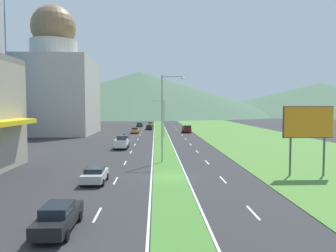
% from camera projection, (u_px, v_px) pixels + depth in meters
% --- Properties ---
extents(ground_plane, '(600.00, 600.00, 0.00)m').
position_uv_depth(ground_plane, '(169.00, 177.00, 31.21)').
color(ground_plane, '#2D2D30').
extents(grass_median, '(3.20, 240.00, 0.06)m').
position_uv_depth(grass_median, '(160.00, 130.00, 91.04)').
color(grass_median, '#477F33').
rests_on(grass_median, ground_plane).
extents(grass_verge_right, '(24.00, 240.00, 0.06)m').
position_uv_depth(grass_verge_right, '(231.00, 130.00, 91.85)').
color(grass_verge_right, '#518438').
rests_on(grass_verge_right, ground_plane).
extents(lane_dash_left_1, '(0.16, 2.80, 0.01)m').
position_uv_depth(lane_dash_left_1, '(97.00, 215.00, 20.35)').
color(lane_dash_left_1, silver).
rests_on(lane_dash_left_1, ground_plane).
extents(lane_dash_left_2, '(0.16, 2.80, 0.01)m').
position_uv_depth(lane_dash_left_2, '(116.00, 181.00, 29.65)').
color(lane_dash_left_2, silver).
rests_on(lane_dash_left_2, ground_plane).
extents(lane_dash_left_3, '(0.16, 2.80, 0.01)m').
position_uv_depth(lane_dash_left_3, '(125.00, 163.00, 38.94)').
color(lane_dash_left_3, silver).
rests_on(lane_dash_left_3, ground_plane).
extents(lane_dash_left_4, '(0.16, 2.80, 0.01)m').
position_uv_depth(lane_dash_left_4, '(131.00, 152.00, 48.23)').
color(lane_dash_left_4, silver).
rests_on(lane_dash_left_4, ground_plane).
extents(lane_dash_left_5, '(0.16, 2.80, 0.01)m').
position_uv_depth(lane_dash_left_5, '(135.00, 145.00, 57.52)').
color(lane_dash_left_5, silver).
rests_on(lane_dash_left_5, ground_plane).
extents(lane_dash_left_6, '(0.16, 2.80, 0.01)m').
position_uv_depth(lane_dash_left_6, '(138.00, 139.00, 66.82)').
color(lane_dash_left_6, silver).
rests_on(lane_dash_left_6, ground_plane).
extents(lane_dash_left_7, '(0.16, 2.80, 0.01)m').
position_uv_depth(lane_dash_left_7, '(140.00, 135.00, 76.11)').
color(lane_dash_left_7, silver).
rests_on(lane_dash_left_7, ground_plane).
extents(lane_dash_left_8, '(0.16, 2.80, 0.01)m').
position_uv_depth(lane_dash_left_8, '(142.00, 132.00, 85.40)').
color(lane_dash_left_8, silver).
rests_on(lane_dash_left_8, ground_plane).
extents(lane_dash_left_9, '(0.16, 2.80, 0.01)m').
position_uv_depth(lane_dash_left_9, '(143.00, 130.00, 94.70)').
color(lane_dash_left_9, silver).
rests_on(lane_dash_left_9, ground_plane).
extents(lane_dash_left_10, '(0.16, 2.80, 0.01)m').
position_uv_depth(lane_dash_left_10, '(144.00, 127.00, 103.99)').
color(lane_dash_left_10, silver).
rests_on(lane_dash_left_10, ground_plane).
extents(lane_dash_left_11, '(0.16, 2.80, 0.01)m').
position_uv_depth(lane_dash_left_11, '(145.00, 126.00, 113.28)').
color(lane_dash_left_11, silver).
rests_on(lane_dash_left_11, ground_plane).
extents(lane_dash_right_1, '(0.16, 2.80, 0.01)m').
position_uv_depth(lane_dash_right_1, '(253.00, 213.00, 20.75)').
color(lane_dash_right_1, silver).
rests_on(lane_dash_right_1, ground_plane).
extents(lane_dash_right_2, '(0.16, 2.80, 0.01)m').
position_uv_depth(lane_dash_right_2, '(223.00, 180.00, 30.05)').
color(lane_dash_right_2, silver).
rests_on(lane_dash_right_2, ground_plane).
extents(lane_dash_right_3, '(0.16, 2.80, 0.01)m').
position_uv_depth(lane_dash_right_3, '(207.00, 162.00, 39.34)').
color(lane_dash_right_3, silver).
rests_on(lane_dash_right_3, ground_plane).
extents(lane_dash_right_4, '(0.16, 2.80, 0.01)m').
position_uv_depth(lane_dash_right_4, '(197.00, 152.00, 48.63)').
color(lane_dash_right_4, silver).
rests_on(lane_dash_right_4, ground_plane).
extents(lane_dash_right_5, '(0.16, 2.80, 0.01)m').
position_uv_depth(lane_dash_right_5, '(191.00, 144.00, 57.93)').
color(lane_dash_right_5, silver).
rests_on(lane_dash_right_5, ground_plane).
extents(lane_dash_right_6, '(0.16, 2.80, 0.01)m').
position_uv_depth(lane_dash_right_6, '(186.00, 139.00, 67.22)').
color(lane_dash_right_6, silver).
rests_on(lane_dash_right_6, ground_plane).
extents(lane_dash_right_7, '(0.16, 2.80, 0.01)m').
position_uv_depth(lane_dash_right_7, '(182.00, 135.00, 76.51)').
color(lane_dash_right_7, silver).
rests_on(lane_dash_right_7, ground_plane).
extents(lane_dash_right_8, '(0.16, 2.80, 0.01)m').
position_uv_depth(lane_dash_right_8, '(179.00, 132.00, 85.80)').
color(lane_dash_right_8, silver).
rests_on(lane_dash_right_8, ground_plane).
extents(lane_dash_right_9, '(0.16, 2.80, 0.01)m').
position_uv_depth(lane_dash_right_9, '(177.00, 129.00, 95.10)').
color(lane_dash_right_9, silver).
rests_on(lane_dash_right_9, ground_plane).
extents(lane_dash_right_10, '(0.16, 2.80, 0.01)m').
position_uv_depth(lane_dash_right_10, '(175.00, 127.00, 104.39)').
color(lane_dash_right_10, silver).
rests_on(lane_dash_right_10, ground_plane).
extents(lane_dash_right_11, '(0.16, 2.80, 0.01)m').
position_uv_depth(lane_dash_right_11, '(173.00, 126.00, 113.68)').
color(lane_dash_right_11, silver).
rests_on(lane_dash_right_11, ground_plane).
extents(edge_line_median_left, '(0.16, 240.00, 0.01)m').
position_uv_depth(edge_line_median_left, '(154.00, 130.00, 90.97)').
color(edge_line_median_left, silver).
rests_on(edge_line_median_left, ground_plane).
extents(edge_line_median_right, '(0.16, 240.00, 0.01)m').
position_uv_depth(edge_line_median_right, '(166.00, 130.00, 91.11)').
color(edge_line_median_right, silver).
rests_on(edge_line_median_right, ground_plane).
extents(domed_building, '(19.26, 19.26, 31.96)m').
position_uv_depth(domed_building, '(55.00, 84.00, 79.19)').
color(domed_building, '#B7B2A8').
rests_on(domed_building, ground_plane).
extents(midrise_colored, '(17.26, 17.26, 18.63)m').
position_uv_depth(midrise_colored, '(62.00, 99.00, 106.70)').
color(midrise_colored, orange).
rests_on(midrise_colored, ground_plane).
extents(hill_far_left, '(215.28, 215.28, 37.08)m').
position_uv_depth(hill_far_left, '(37.00, 92.00, 259.71)').
color(hill_far_left, '#516B56').
rests_on(hill_far_left, ground_plane).
extents(hill_far_center, '(227.68, 227.68, 35.35)m').
position_uv_depth(hill_far_center, '(140.00, 93.00, 258.78)').
color(hill_far_center, '#47664C').
rests_on(hill_far_center, ground_plane).
extents(hill_far_right, '(226.41, 226.41, 26.90)m').
position_uv_depth(hill_far_right, '(320.00, 99.00, 270.23)').
color(hill_far_right, '#47664C').
rests_on(hill_far_right, ground_plane).
extents(street_lamp_near, '(2.92, 0.45, 10.79)m').
position_uv_depth(street_lamp_near, '(164.00, 114.00, 38.84)').
color(street_lamp_near, '#99999E').
rests_on(street_lamp_near, ground_plane).
extents(street_lamp_mid, '(2.99, 0.41, 8.37)m').
position_uv_depth(street_lamp_mid, '(162.00, 116.00, 69.55)').
color(street_lamp_mid, '#99999E').
rests_on(street_lamp_mid, ground_plane).
extents(billboard_roadside, '(5.11, 0.28, 7.03)m').
position_uv_depth(billboard_roadside, '(308.00, 125.00, 31.28)').
color(billboard_roadside, '#4C4C51').
rests_on(billboard_roadside, ground_plane).
extents(car_0, '(1.93, 4.55, 1.55)m').
position_uv_depth(car_0, '(135.00, 130.00, 81.75)').
color(car_0, '#C6842D').
rests_on(car_0, ground_plane).
extents(car_1, '(1.99, 4.11, 1.53)m').
position_uv_depth(car_1, '(150.00, 124.00, 108.79)').
color(car_1, yellow).
rests_on(car_1, ground_plane).
extents(car_2, '(1.91, 4.26, 1.50)m').
position_uv_depth(car_2, '(149.00, 127.00, 94.29)').
color(car_2, black).
rests_on(car_2, ground_plane).
extents(car_3, '(2.02, 4.02, 1.44)m').
position_uv_depth(car_3, '(95.00, 175.00, 28.72)').
color(car_3, '#B2B2B7').
rests_on(car_3, ground_plane).
extents(car_4, '(1.86, 4.68, 1.57)m').
position_uv_depth(car_4, '(58.00, 217.00, 17.67)').
color(car_4, black).
rests_on(car_4, ground_plane).
extents(car_5, '(2.01, 4.56, 1.42)m').
position_uv_depth(car_5, '(140.00, 124.00, 108.17)').
color(car_5, '#0C5128').
rests_on(car_5, ground_plane).
extents(pickup_truck_0, '(2.18, 5.40, 2.00)m').
position_uv_depth(pickup_truck_0, '(187.00, 129.00, 83.85)').
color(pickup_truck_0, maroon).
rests_on(pickup_truck_0, ground_plane).
extents(pickup_truck_1, '(2.18, 5.40, 2.00)m').
position_uv_depth(pickup_truck_1, '(122.00, 142.00, 52.57)').
color(pickup_truck_1, silver).
rests_on(pickup_truck_1, ground_plane).
extents(motorcycle_rider, '(0.36, 2.00, 1.80)m').
position_uv_depth(motorcycle_rider, '(124.00, 138.00, 61.53)').
color(motorcycle_rider, black).
rests_on(motorcycle_rider, ground_plane).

